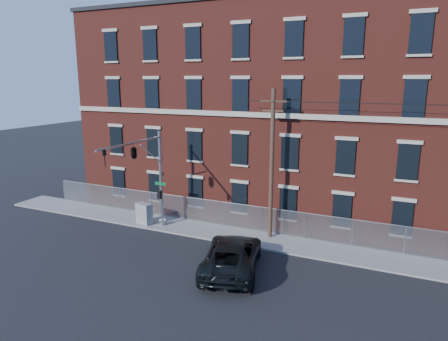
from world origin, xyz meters
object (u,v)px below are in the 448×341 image
Objects in this scene: utility_pole_near at (272,162)px; utility_cabinet at (144,214)px; pickup_truck at (232,255)px; traffic_signal_mast at (141,161)px.

utility_pole_near reaches higher than utility_cabinet.
pickup_truck is 9.73m from utility_cabinet.
utility_pole_near is 6.41× the size of utility_cabinet.
utility_pole_near is 7.01m from pickup_truck.
pickup_truck is (-0.52, -5.40, -4.44)m from utility_pole_near.
traffic_signal_mast is at bearing -156.86° from utility_pole_near.
pickup_truck reaches higher than utility_cabinet.
traffic_signal_mast is 8.70m from utility_pole_near.
utility_cabinet is (-8.86, 4.00, 0.00)m from pickup_truck.
traffic_signal_mast is 0.70× the size of utility_pole_near.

